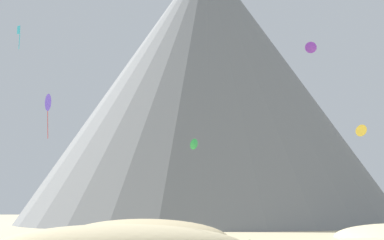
# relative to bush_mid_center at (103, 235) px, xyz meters

# --- Properties ---
(dune_foreground_left) EXTENTS (24.31, 25.59, 3.98)m
(dune_foreground_left) POSITION_rel_bush_mid_center_xyz_m (4.24, 0.60, -0.34)
(dune_foreground_left) COLOR #C6B284
(dune_foreground_left) RESTS_ON ground_plane
(bush_mid_center) EXTENTS (2.08, 2.08, 0.68)m
(bush_mid_center) POSITION_rel_bush_mid_center_xyz_m (0.00, 0.00, 0.00)
(bush_mid_center) COLOR #386633
(bush_mid_center) RESTS_ON ground_plane
(rock_massif) EXTENTS (105.65, 105.65, 59.21)m
(rock_massif) POSITION_rel_bush_mid_center_xyz_m (13.08, 51.07, 26.91)
(rock_massif) COLOR slate
(rock_massif) RESTS_ON ground_plane
(kite_gold_mid) EXTENTS (1.67, 1.78, 1.84)m
(kite_gold_mid) POSITION_rel_bush_mid_center_xyz_m (34.48, 19.39, 13.92)
(kite_gold_mid) COLOR gold
(kite_cyan_mid) EXTENTS (0.49, 0.52, 2.84)m
(kite_cyan_mid) POSITION_rel_bush_mid_center_xyz_m (-10.96, 3.26, 22.93)
(kite_cyan_mid) COLOR #33BCDB
(kite_indigo_mid) EXTENTS (1.78, 2.28, 6.63)m
(kite_indigo_mid) POSITION_rel_bush_mid_center_xyz_m (-11.35, 19.29, 17.91)
(kite_indigo_mid) COLOR #5138B2
(kite_lime_low) EXTENTS (2.29, 1.16, 4.91)m
(kite_lime_low) POSITION_rel_bush_mid_center_xyz_m (15.21, 27.60, 8.79)
(kite_lime_low) COLOR #8CD133
(kite_green_low) EXTENTS (1.23, 1.26, 1.26)m
(kite_green_low) POSITION_rel_bush_mid_center_xyz_m (9.56, 3.20, 9.87)
(kite_green_low) COLOR green
(kite_violet_high) EXTENTS (2.17, 0.81, 2.13)m
(kite_violet_high) POSITION_rel_bush_mid_center_xyz_m (31.75, 35.53, 31.84)
(kite_violet_high) COLOR purple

